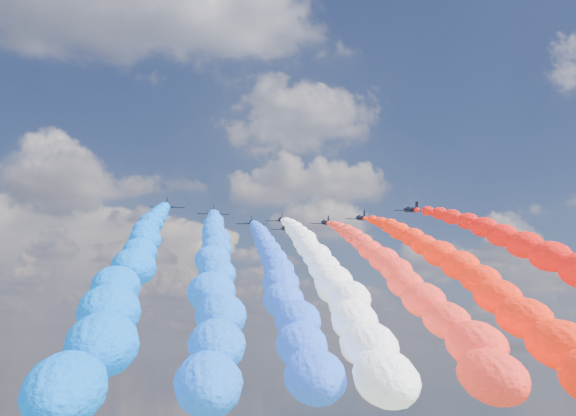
{
  "coord_description": "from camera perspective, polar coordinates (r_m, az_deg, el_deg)",
  "views": [
    {
      "loc": [
        -19.73,
        -161.66,
        74.65
      ],
      "look_at": [
        0.0,
        4.0,
        109.08
      ],
      "focal_mm": 42.27,
      "sensor_mm": 36.0,
      "label": 1
    }
  ],
  "objects": [
    {
      "name": "jet_0",
      "position": [
        161.0,
        -10.06,
        0.14
      ],
      "size": [
        7.94,
        10.89,
        4.41
      ],
      "primitive_type": null,
      "rotation": [
        0.2,
        0.0,
        -0.0
      ],
      "color": "black"
    },
    {
      "name": "jet_1",
      "position": [
        167.41,
        -6.29,
        -0.42
      ],
      "size": [
        7.98,
        10.92,
        4.41
      ],
      "primitive_type": null,
      "rotation": [
        0.2,
        0.0,
        0.01
      ],
      "color": "black"
    },
    {
      "name": "jet_7",
      "position": [
        165.24,
        10.32,
        -0.15
      ],
      "size": [
        8.52,
        11.31,
        4.41
      ],
      "primitive_type": null,
      "rotation": [
        0.2,
        0.0,
        0.06
      ],
      "color": "black"
    },
    {
      "name": "trail_1",
      "position": [
        111.25,
        -6.2,
        -4.22
      ],
      "size": [
        6.39,
        105.37,
        40.9
      ],
      "primitive_type": null,
      "color": "blue"
    },
    {
      "name": "jet_2",
      "position": [
        179.92,
        -3.1,
        -1.26
      ],
      "size": [
        8.59,
        11.35,
        4.41
      ],
      "primitive_type": null,
      "rotation": [
        0.2,
        0.0,
        -0.06
      ],
      "color": "black"
    },
    {
      "name": "trail_0",
      "position": [
        104.92,
        -11.99,
        -3.59
      ],
      "size": [
        6.39,
        105.37,
        40.9
      ],
      "primitive_type": null,
      "color": "blue"
    },
    {
      "name": "jet_5",
      "position": [
        179.74,
        3.18,
        -1.25
      ],
      "size": [
        8.09,
        11.0,
        4.41
      ],
      "primitive_type": null,
      "rotation": [
        0.2,
        0.0,
        0.01
      ],
      "color": "black"
    },
    {
      "name": "trail_4",
      "position": [
        133.01,
        2.41,
        -5.49
      ],
      "size": [
        6.39,
        105.37,
        40.9
      ],
      "primitive_type": null,
      "color": "white"
    },
    {
      "name": "trail_2",
      "position": [
        124.05,
        -1.56,
        -5.05
      ],
      "size": [
        6.39,
        105.37,
        40.9
      ],
      "primitive_type": null,
      "color": "blue"
    },
    {
      "name": "trail_6",
      "position": [
        119.83,
        12.1,
        -4.56
      ],
      "size": [
        6.39,
        105.37,
        40.9
      ],
      "primitive_type": null,
      "color": "#FA210B"
    },
    {
      "name": "trail_5",
      "position": [
        124.88,
        7.55,
        -5.0
      ],
      "size": [
        6.39,
        105.37,
        40.9
      ],
      "primitive_type": null,
      "color": "red"
    },
    {
      "name": "jet_3",
      "position": [
        175.65,
        -0.58,
        -1.02
      ],
      "size": [
        8.43,
        11.25,
        4.41
      ],
      "primitive_type": null,
      "rotation": [
        0.2,
        0.0,
        -0.05
      ],
      "color": "black"
    },
    {
      "name": "jet_6",
      "position": [
        173.91,
        6.16,
        -0.85
      ],
      "size": [
        7.93,
        10.88,
        4.41
      ],
      "primitive_type": null,
      "rotation": [
        0.2,
        0.0,
        0.0
      ],
      "color": "black"
    },
    {
      "name": "jet_4",
      "position": [
        188.47,
        -0.25,
        -1.75
      ],
      "size": [
        8.22,
        11.09,
        4.41
      ],
      "primitive_type": null,
      "rotation": [
        0.2,
        0.0,
        0.03
      ],
      "color": "black"
    },
    {
      "name": "trail_3",
      "position": [
        120.03,
        2.2,
        -4.82
      ],
      "size": [
        6.39,
        105.37,
        40.9
      ],
      "primitive_type": null,
      "color": "white"
    },
    {
      "name": "trail_7",
      "position": [
        112.64,
        18.67,
        -3.77
      ],
      "size": [
        6.39,
        105.37,
        40.9
      ],
      "primitive_type": null,
      "color": "red"
    }
  ]
}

